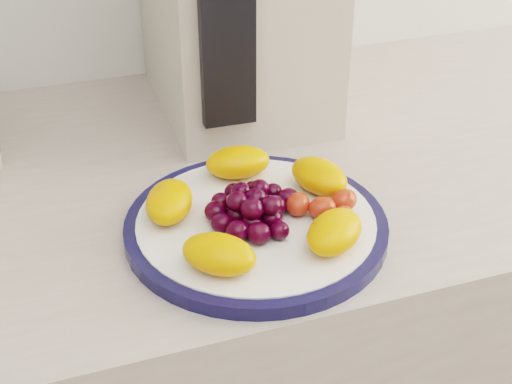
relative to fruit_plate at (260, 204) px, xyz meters
name	(u,v)px	position (x,y,z in m)	size (l,w,h in m)	color
plate_rim	(256,226)	(-0.01, 0.00, -0.03)	(0.27, 0.27, 0.01)	#101139
plate_face	(256,225)	(-0.01, 0.00, -0.02)	(0.25, 0.25, 0.02)	white
appliance_panel	(226,11)	(0.01, 0.15, 0.15)	(0.06, 0.02, 0.27)	black
fruit_plate	(260,204)	(0.00, 0.00, 0.00)	(0.24, 0.23, 0.04)	orange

